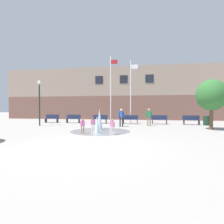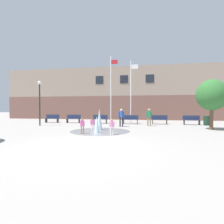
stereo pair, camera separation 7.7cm
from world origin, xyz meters
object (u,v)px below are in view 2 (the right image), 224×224
(child_running, at_px, (82,125))
(flagpole_right, at_px, (131,90))
(child_in_fountain, at_px, (93,124))
(flagpole_left, at_px, (111,88))
(adult_in_red, at_px, (149,116))
(trash_can, at_px, (207,121))
(street_tree_near_building, at_px, (212,95))
(lamp_post_left_lane, at_px, (40,97))
(park_bench_left_of_flagpoles, at_px, (73,119))
(park_bench_under_right_flagpole, at_px, (160,119))
(park_bench_near_trashcan, at_px, (191,120))
(park_bench_center, at_px, (131,119))
(adult_near_bench, at_px, (121,116))
(park_bench_far_left, at_px, (52,118))
(park_bench_under_left_flagpole, at_px, (100,119))
(child_with_pink_shirt, at_px, (112,125))

(child_running, distance_m, flagpole_right, 9.01)
(child_in_fountain, bearing_deg, flagpole_left, 78.96)
(flagpole_left, bearing_deg, adult_in_red, -31.97)
(trash_can, distance_m, street_tree_near_building, 4.24)
(flagpole_right, height_order, lamp_post_left_lane, flagpole_right)
(park_bench_left_of_flagpoles, relative_size, street_tree_near_building, 0.42)
(park_bench_under_right_flagpole, relative_size, park_bench_near_trashcan, 1.00)
(trash_can, bearing_deg, adult_in_red, -164.12)
(lamp_post_left_lane, bearing_deg, park_bench_center, 21.14)
(child_in_fountain, distance_m, adult_in_red, 6.15)
(park_bench_center, distance_m, street_tree_near_building, 7.71)
(child_running, height_order, adult_near_bench, adult_near_bench)
(child_in_fountain, bearing_deg, adult_near_bench, 55.32)
(lamp_post_left_lane, height_order, street_tree_near_building, lamp_post_left_lane)
(trash_can, bearing_deg, park_bench_left_of_flagpoles, 177.89)
(park_bench_under_right_flagpole, bearing_deg, park_bench_far_left, -179.75)
(park_bench_under_right_flagpole, relative_size, child_running, 1.62)
(park_bench_under_right_flagpole, bearing_deg, trash_can, -7.07)
(park_bench_far_left, bearing_deg, park_bench_center, -1.38)
(park_bench_under_left_flagpole, bearing_deg, adult_in_red, -20.70)
(park_bench_near_trashcan, relative_size, child_in_fountain, 1.62)
(park_bench_far_left, height_order, park_bench_under_right_flagpole, same)
(park_bench_center, distance_m, park_bench_under_right_flagpole, 2.95)
(park_bench_near_trashcan, distance_m, lamp_post_left_lane, 14.76)
(flagpole_left, xyz_separation_m, lamp_post_left_lane, (-6.10, -3.85, -1.18))
(park_bench_under_right_flagpole, xyz_separation_m, child_in_fountain, (-5.15, -6.73, 0.10))
(park_bench_near_trashcan, relative_size, flagpole_right, 0.24)
(trash_can, bearing_deg, park_bench_far_left, 178.29)
(adult_near_bench, bearing_deg, park_bench_under_right_flagpole, 83.91)
(park_bench_under_right_flagpole, distance_m, child_with_pink_shirt, 8.57)
(park_bench_near_trashcan, height_order, adult_near_bench, adult_near_bench)
(child_with_pink_shirt, bearing_deg, park_bench_under_left_flagpole, -159.39)
(child_running, xyz_separation_m, adult_near_bench, (1.99, 4.53, 0.35))
(park_bench_under_right_flagpole, distance_m, child_running, 9.49)
(park_bench_near_trashcan, relative_size, street_tree_near_building, 0.42)
(park_bench_under_left_flagpole, bearing_deg, lamp_post_left_lane, -146.60)
(child_running, height_order, adult_in_red, adult_in_red)
(park_bench_under_right_flagpole, relative_size, lamp_post_left_lane, 0.38)
(park_bench_left_of_flagpoles, bearing_deg, adult_in_red, -14.13)
(child_running, distance_m, child_in_fountain, 1.05)
(park_bench_far_left, relative_size, adult_in_red, 1.01)
(flagpole_right, bearing_deg, child_in_fountain, -107.36)
(park_bench_under_left_flagpole, xyz_separation_m, flagpole_left, (1.11, 0.56, 3.39))
(flagpole_left, bearing_deg, park_bench_under_left_flagpole, -153.24)
(flagpole_left, bearing_deg, park_bench_under_right_flagpole, -4.38)
(park_bench_center, relative_size, flagpole_left, 0.22)
(park_bench_center, xyz_separation_m, street_tree_near_building, (6.36, -3.79, 2.15))
(park_bench_far_left, bearing_deg, flagpole_left, 3.77)
(child_in_fountain, height_order, trash_can, child_in_fountain)
(park_bench_under_left_flagpole, height_order, adult_in_red, adult_in_red)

